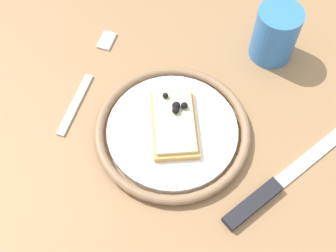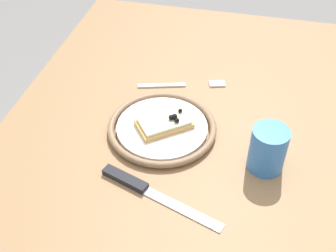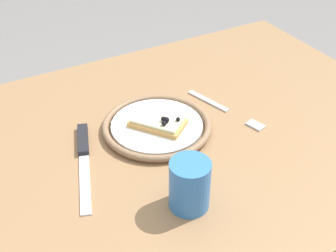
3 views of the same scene
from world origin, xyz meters
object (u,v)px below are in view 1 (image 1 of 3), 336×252
object	(u,v)px
cup	(275,34)
pizza_slice_near	(171,122)
plate	(172,130)
fork	(88,79)
dining_table	(182,147)
knife	(271,190)

from	to	relation	value
cup	pizza_slice_near	bearing A→B (deg)	-105.04
plate	cup	bearing A→B (deg)	76.26
fork	cup	bearing A→B (deg)	43.62
dining_table	fork	size ratio (longest dim) A/B	5.42
pizza_slice_near	knife	xyz separation A→B (m)	(0.16, -0.01, -0.02)
dining_table	cup	size ratio (longest dim) A/B	12.16
dining_table	plate	size ratio (longest dim) A/B	4.87
dining_table	pizza_slice_near	xyz separation A→B (m)	(-0.00, -0.03, 0.11)
plate	fork	size ratio (longest dim) A/B	1.11
pizza_slice_near	cup	size ratio (longest dim) A/B	1.39
pizza_slice_near	fork	size ratio (longest dim) A/B	0.62
plate	pizza_slice_near	size ratio (longest dim) A/B	1.80
cup	knife	bearing A→B (deg)	-63.44
dining_table	cup	bearing A→B (deg)	74.41
knife	pizza_slice_near	bearing A→B (deg)	177.43
dining_table	pizza_slice_near	distance (m)	0.11
fork	cup	distance (m)	0.29
pizza_slice_near	cup	world-z (taller)	cup
pizza_slice_near	fork	world-z (taller)	pizza_slice_near
plate	knife	bearing A→B (deg)	-0.74
knife	cup	world-z (taller)	cup
fork	plate	bearing A→B (deg)	-3.29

